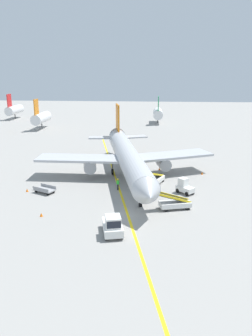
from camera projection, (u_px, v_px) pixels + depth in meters
ground_plane at (132, 215)px, 37.93m from camera, size 300.00×300.00×0.00m
taxi_line_yellow at (122, 198)px, 42.84m from camera, size 17.55×78.18×0.01m
airliner at (127, 156)px, 50.71m from camera, size 27.97×35.06×10.10m
pushback_tug at (113, 225)px, 33.14m from camera, size 2.66×3.94×2.20m
baggage_tug_near_wing at (184, 187)px, 44.47m from camera, size 2.61×2.62×2.10m
belt_loader_forward_hold at (174, 203)px, 39.38m from camera, size 5.16×2.49×2.59m
belt_loader_aft_hold at (156, 179)px, 48.13m from camera, size 3.00×5.11×2.59m
baggage_cart_loaded at (45, 189)px, 44.76m from camera, size 3.74×2.60×0.94m
ground_crew_marshaller at (118, 184)px, 45.69m from camera, size 0.36×0.24×1.70m
safety_cone_nose_left at (159, 169)px, 55.15m from camera, size 0.36×0.36×0.44m
safety_cone_nose_right at (134, 171)px, 54.10m from camera, size 0.36×0.36×0.44m
safety_cone_wingtip_left at (41, 215)px, 37.46m from camera, size 0.36×0.36×0.44m
safety_cone_wingtip_right at (202, 173)px, 52.74m from camera, size 0.36×0.36×0.44m
safety_cone_tail_area at (27, 190)px, 45.19m from camera, size 0.36×0.36×0.44m
distant_aircraft_far_left at (14, 110)px, 114.20m from camera, size 3.00×10.10×8.80m
distant_aircraft_mid_left at (41, 118)px, 94.22m from camera, size 3.00×10.10×8.80m
distant_aircraft_mid_right at (158, 113)px, 104.58m from camera, size 3.00×10.10×8.80m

